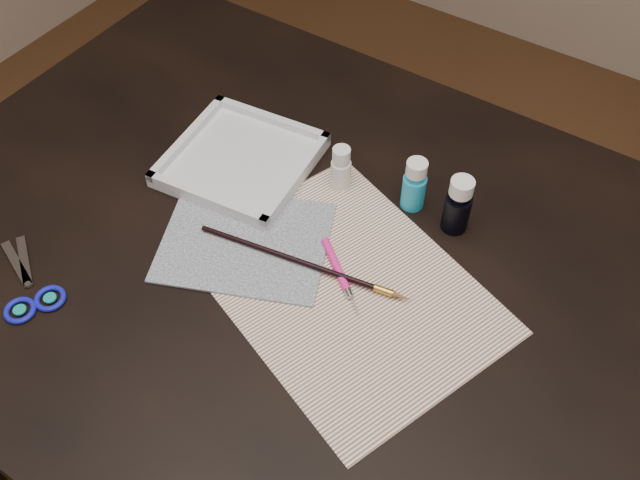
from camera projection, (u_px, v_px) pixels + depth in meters
The scene contains 11 objects.
ground at pixel (320, 470), 1.59m from camera, with size 3.50×3.50×0.02m, color #422614.
table at pixel (320, 388), 1.29m from camera, with size 1.30×0.90×0.75m, color black.
paper at pixel (346, 289), 0.97m from camera, with size 0.40×0.31×0.00m, color white.
canvas at pixel (245, 242), 1.02m from camera, with size 0.24×0.19×0.00m, color #121F3A.
paint_bottle_white at pixel (341, 168), 1.07m from camera, with size 0.03×0.03×0.08m, color white.
paint_bottle_cyan at pixel (414, 184), 1.04m from camera, with size 0.04×0.04×0.09m, color #1C9ECA.
paint_bottle_navy at pixel (458, 205), 1.01m from camera, with size 0.04×0.04×0.09m, color black.
paintbrush at pixel (303, 263), 0.99m from camera, with size 0.32×0.01×0.01m, color black, non-canonical shape.
craft_knife at pixel (341, 276), 0.98m from camera, with size 0.14×0.01×0.01m, color #FF2096, non-canonical shape.
scissors at pixel (21, 279), 0.98m from camera, with size 0.17×0.08×0.01m, color silver, non-canonical shape.
palette_tray at pixel (241, 159), 1.12m from camera, with size 0.21×0.21×0.03m, color silver.
Camera 1 is at (0.34, -0.51, 1.54)m, focal length 40.00 mm.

